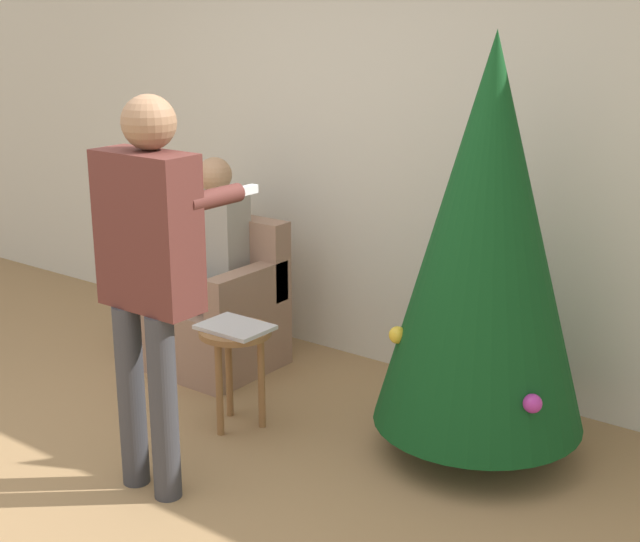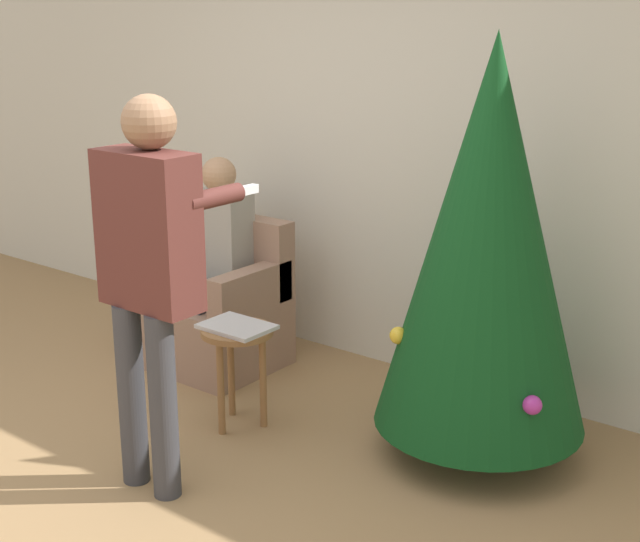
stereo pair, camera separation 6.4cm
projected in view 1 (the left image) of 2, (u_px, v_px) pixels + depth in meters
name	position (u px, v px, depth m)	size (l,w,h in m)	color
ground_plane	(72.00, 517.00, 3.71)	(14.00, 14.00, 0.00)	#99754C
wall_back	(373.00, 134.00, 5.04)	(8.00, 0.06, 2.70)	beige
christmas_tree	(486.00, 237.00, 3.96)	(0.98, 0.98, 1.95)	brown
armchair	(213.00, 312.00, 5.24)	(0.75, 0.65, 0.86)	#93705B
person_seated	(208.00, 256.00, 5.13)	(0.36, 0.46, 1.23)	#38383D
person_standing	(149.00, 260.00, 3.68)	(0.47, 0.57, 1.71)	#38383D
side_stool	(236.00, 348.00, 4.41)	(0.36, 0.36, 0.52)	olive
laptop	(235.00, 327.00, 4.38)	(0.34, 0.25, 0.02)	silver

